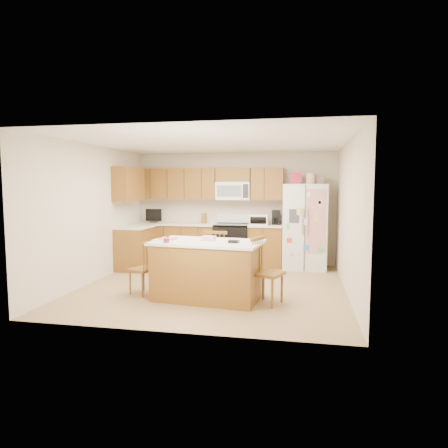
% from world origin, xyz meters
% --- Properties ---
extents(ground, '(4.50, 4.50, 0.00)m').
position_xyz_m(ground, '(0.00, 0.00, 0.00)').
color(ground, '#9C7450').
rests_on(ground, ground).
extents(room_shell, '(4.60, 4.60, 2.52)m').
position_xyz_m(room_shell, '(0.00, 0.00, 1.44)').
color(room_shell, beige).
rests_on(room_shell, ground).
extents(cabinetry, '(3.36, 1.56, 2.15)m').
position_xyz_m(cabinetry, '(-0.98, 1.79, 0.91)').
color(cabinetry, '#94631D').
rests_on(cabinetry, ground).
extents(stove, '(0.76, 0.65, 1.13)m').
position_xyz_m(stove, '(0.00, 1.94, 0.47)').
color(stove, black).
rests_on(stove, ground).
extents(refrigerator, '(0.90, 0.79, 2.04)m').
position_xyz_m(refrigerator, '(1.57, 1.87, 0.92)').
color(refrigerator, white).
rests_on(refrigerator, ground).
extents(island, '(1.76, 1.15, 1.00)m').
position_xyz_m(island, '(0.07, -0.76, 0.46)').
color(island, '#94631D').
rests_on(island, ground).
extents(windsor_chair_left, '(0.48, 0.49, 0.89)m').
position_xyz_m(windsor_chair_left, '(-1.00, -0.71, 0.42)').
color(windsor_chair_left, '#94631D').
rests_on(windsor_chair_left, ground).
extents(windsor_chair_back, '(0.45, 0.43, 1.00)m').
position_xyz_m(windsor_chair_back, '(0.07, 0.03, 0.47)').
color(windsor_chair_back, '#94631D').
rests_on(windsor_chair_back, ground).
extents(windsor_chair_right, '(0.53, 0.55, 1.00)m').
position_xyz_m(windsor_chair_right, '(1.00, -0.85, 0.47)').
color(windsor_chair_right, '#94631D').
rests_on(windsor_chair_right, ground).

